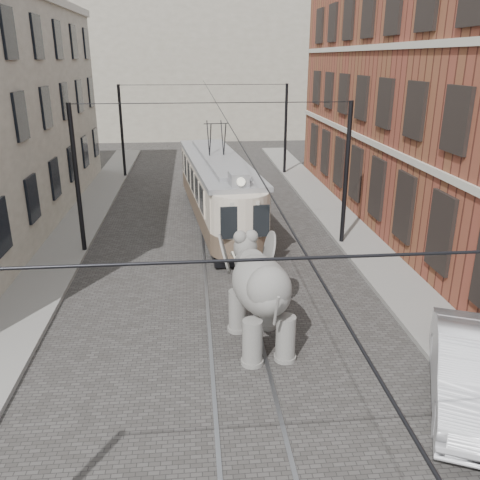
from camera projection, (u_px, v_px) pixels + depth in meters
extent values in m
plane|color=#3C3937|center=(232.00, 316.00, 15.73)|extent=(120.00, 120.00, 0.00)
cube|color=slate|center=(418.00, 306.00, 16.23)|extent=(2.00, 60.00, 0.15)
cube|color=slate|center=(15.00, 324.00, 15.13)|extent=(2.00, 60.00, 0.15)
cube|color=brown|center=(456.00, 94.00, 23.09)|extent=(8.00, 26.00, 12.00)
cube|color=gray|center=(200.00, 64.00, 50.83)|extent=(28.00, 10.00, 14.00)
imported|color=#B7B7BC|center=(474.00, 373.00, 11.52)|extent=(3.58, 5.24, 1.63)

